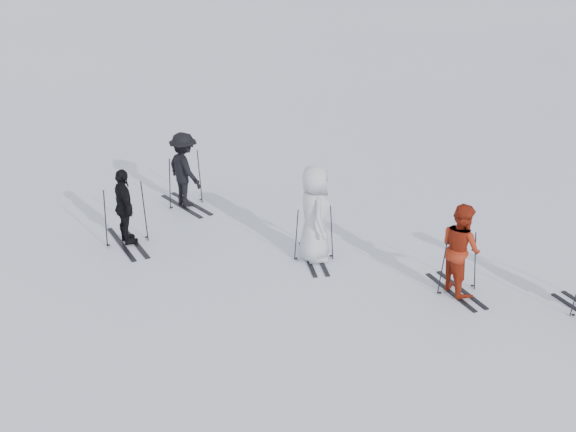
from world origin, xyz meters
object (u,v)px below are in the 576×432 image
(skier_red, at_px, (460,250))
(skier_uphill_far, at_px, (184,171))
(skier_uphill_left, at_px, (125,208))
(skier_grey, at_px, (314,215))

(skier_red, bearing_deg, skier_uphill_far, 30.69)
(skier_red, height_order, skier_uphill_far, skier_uphill_far)
(skier_red, distance_m, skier_uphill_left, 6.74)
(skier_red, relative_size, skier_grey, 0.87)
(skier_red, height_order, skier_uphill_left, skier_red)
(skier_uphill_far, bearing_deg, skier_red, -165.30)
(skier_grey, height_order, skier_uphill_left, skier_grey)
(skier_uphill_left, bearing_deg, skier_grey, -129.08)
(skier_grey, relative_size, skier_uphill_far, 1.11)
(skier_grey, height_order, skier_uphill_far, skier_grey)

